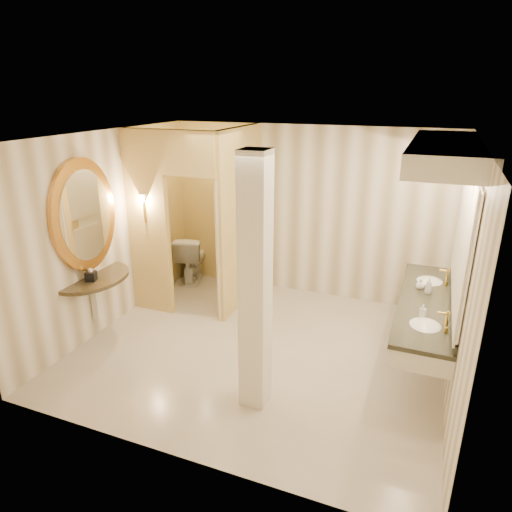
# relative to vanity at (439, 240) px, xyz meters

# --- Properties ---
(floor) EXTENTS (4.50, 4.50, 0.00)m
(floor) POSITION_rel_vanity_xyz_m (-1.98, -0.40, -1.63)
(floor) COLOR beige
(floor) RESTS_ON ground
(ceiling) EXTENTS (4.50, 4.50, 0.00)m
(ceiling) POSITION_rel_vanity_xyz_m (-1.98, -0.40, 1.07)
(ceiling) COLOR silver
(ceiling) RESTS_ON wall_back
(wall_back) EXTENTS (4.50, 0.02, 2.70)m
(wall_back) POSITION_rel_vanity_xyz_m (-1.98, 1.60, -0.28)
(wall_back) COLOR white
(wall_back) RESTS_ON floor
(wall_front) EXTENTS (4.50, 0.02, 2.70)m
(wall_front) POSITION_rel_vanity_xyz_m (-1.98, -2.40, -0.28)
(wall_front) COLOR white
(wall_front) RESTS_ON floor
(wall_left) EXTENTS (0.02, 4.00, 2.70)m
(wall_left) POSITION_rel_vanity_xyz_m (-4.23, -0.40, -0.28)
(wall_left) COLOR white
(wall_left) RESTS_ON floor
(wall_right) EXTENTS (0.02, 4.00, 2.70)m
(wall_right) POSITION_rel_vanity_xyz_m (0.27, -0.40, -0.28)
(wall_right) COLOR white
(wall_right) RESTS_ON floor
(toilet_closet) EXTENTS (1.50, 1.55, 2.70)m
(toilet_closet) POSITION_rel_vanity_xyz_m (-3.09, 0.57, -0.24)
(toilet_closet) COLOR #E5C878
(toilet_closet) RESTS_ON floor
(wall_sconce) EXTENTS (0.14, 0.14, 0.42)m
(wall_sconce) POSITION_rel_vanity_xyz_m (-3.90, 0.03, 0.10)
(wall_sconce) COLOR gold
(wall_sconce) RESTS_ON toilet_closet
(vanity) EXTENTS (0.75, 2.51, 2.09)m
(vanity) POSITION_rel_vanity_xyz_m (0.00, 0.00, 0.00)
(vanity) COLOR white
(vanity) RESTS_ON floor
(console_shelf) EXTENTS (1.12, 1.12, 2.01)m
(console_shelf) POSITION_rel_vanity_xyz_m (-4.19, -0.85, -0.28)
(console_shelf) COLOR black
(console_shelf) RESTS_ON floor
(pillar) EXTENTS (0.27, 0.27, 2.70)m
(pillar) POSITION_rel_vanity_xyz_m (-1.65, -1.37, -0.28)
(pillar) COLOR white
(pillar) RESTS_ON floor
(tissue_box) EXTENTS (0.16, 0.16, 0.12)m
(tissue_box) POSITION_rel_vanity_xyz_m (-4.09, -0.98, -0.69)
(tissue_box) COLOR black
(tissue_box) RESTS_ON console_shelf
(toilet) EXTENTS (0.67, 0.91, 0.83)m
(toilet) POSITION_rel_vanity_xyz_m (-3.93, 1.32, -1.21)
(toilet) COLOR white
(toilet) RESTS_ON floor
(soap_bottle_a) EXTENTS (0.08, 0.08, 0.14)m
(soap_bottle_a) POSITION_rel_vanity_xyz_m (-0.07, -0.44, -0.68)
(soap_bottle_a) COLOR beige
(soap_bottle_a) RESTS_ON vanity
(soap_bottle_b) EXTENTS (0.13, 0.13, 0.13)m
(soap_bottle_b) POSITION_rel_vanity_xyz_m (-0.13, 0.31, -0.69)
(soap_bottle_b) COLOR silver
(soap_bottle_b) RESTS_ON vanity
(soap_bottle_c) EXTENTS (0.09, 0.09, 0.20)m
(soap_bottle_c) POSITION_rel_vanity_xyz_m (-0.04, 0.21, -0.65)
(soap_bottle_c) COLOR #C6B28C
(soap_bottle_c) RESTS_ON vanity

